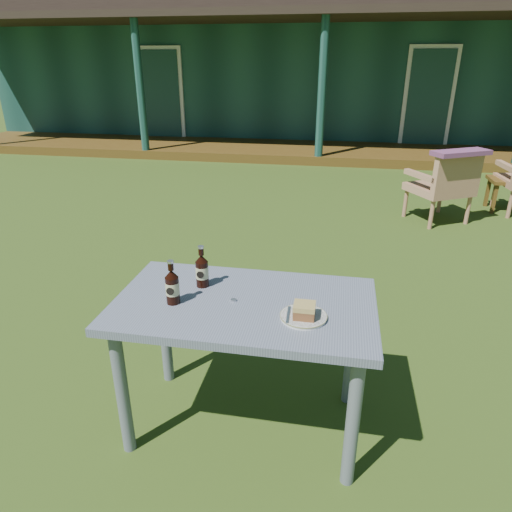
% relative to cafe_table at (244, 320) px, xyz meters
% --- Properties ---
extents(ground, '(80.00, 80.00, 0.00)m').
position_rel_cafe_table_xyz_m(ground, '(0.00, 1.60, -0.62)').
color(ground, '#334916').
extents(pavilion, '(15.80, 8.30, 3.45)m').
position_rel_cafe_table_xyz_m(pavilion, '(-0.00, 10.99, 0.99)').
color(pavilion, '#183F37').
rests_on(pavilion, ground).
extents(cafe_table, '(1.20, 0.70, 0.72)m').
position_rel_cafe_table_xyz_m(cafe_table, '(0.00, 0.00, 0.00)').
color(cafe_table, slate).
rests_on(cafe_table, ground).
extents(plate, '(0.20, 0.20, 0.01)m').
position_rel_cafe_table_xyz_m(plate, '(0.28, -0.10, 0.11)').
color(plate, silver).
rests_on(plate, cafe_table).
extents(cake_slice, '(0.09, 0.09, 0.06)m').
position_rel_cafe_table_xyz_m(cake_slice, '(0.28, -0.11, 0.15)').
color(cake_slice, brown).
rests_on(cake_slice, plate).
extents(fork, '(0.02, 0.14, 0.00)m').
position_rel_cafe_table_xyz_m(fork, '(0.22, -0.11, 0.12)').
color(fork, silver).
rests_on(fork, plate).
extents(cola_bottle_near, '(0.06, 0.06, 0.21)m').
position_rel_cafe_table_xyz_m(cola_bottle_near, '(-0.23, 0.12, 0.19)').
color(cola_bottle_near, black).
rests_on(cola_bottle_near, cafe_table).
extents(cola_bottle_far, '(0.06, 0.06, 0.21)m').
position_rel_cafe_table_xyz_m(cola_bottle_far, '(-0.32, -0.07, 0.19)').
color(cola_bottle_far, black).
rests_on(cola_bottle_far, cafe_table).
extents(bottle_cap, '(0.03, 0.03, 0.01)m').
position_rel_cafe_table_xyz_m(bottle_cap, '(-0.05, -0.00, 0.11)').
color(bottle_cap, silver).
rests_on(bottle_cap, cafe_table).
extents(armchair_left, '(0.80, 0.78, 0.81)m').
position_rel_cafe_table_xyz_m(armchair_left, '(1.57, 3.53, -0.17)').
color(armchair_left, '#A27051').
rests_on(armchair_left, ground).
extents(floral_throw, '(0.67, 0.51, 0.05)m').
position_rel_cafe_table_xyz_m(floral_throw, '(1.65, 3.39, 0.21)').
color(floral_throw, '#68365B').
rests_on(floral_throw, armchair_left).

